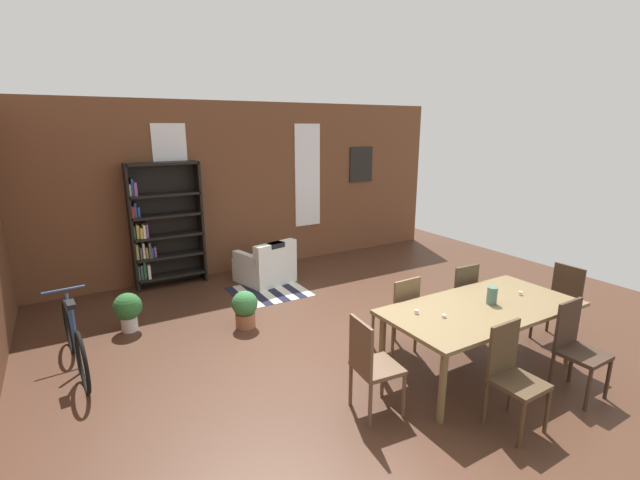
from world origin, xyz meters
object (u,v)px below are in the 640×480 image
potted_plant_corner (245,308)px  dining_chair_far_right (458,296)px  dining_chair_head_right (560,301)px  dining_chair_head_left (371,363)px  bookshelf_tall (162,227)px  potted_plant_by_shelf (128,309)px  bicycle_second (75,341)px  dining_table (482,312)px  dining_chair_far_left (399,312)px  dining_chair_near_left (512,373)px  armchair_white (266,266)px  dining_chair_near_right (576,346)px

potted_plant_corner → dining_chair_far_right: bearing=-34.3°
dining_chair_head_right → dining_chair_head_left: bearing=179.9°
bookshelf_tall → potted_plant_by_shelf: (-0.80, -1.54, -0.71)m
bicycle_second → dining_chair_head_right: bearing=-23.3°
dining_table → dining_chair_far_left: bearing=122.8°
dining_chair_head_left → dining_chair_far_right: bearing=21.0°
dining_chair_near_left → potted_plant_corner: dining_chair_near_left is taller
dining_chair_head_right → bookshelf_tall: bearing=130.3°
dining_chair_head_right → dining_chair_near_left: (-1.96, -0.76, 0.00)m
armchair_white → dining_chair_far_right: bearing=-66.5°
dining_table → potted_plant_by_shelf: dining_table is taller
potted_plant_corner → dining_table: bearing=-52.1°
dining_chair_far_left → bookshelf_tall: (-1.88, 3.77, 0.50)m
armchair_white → potted_plant_corner: (-0.96, -1.50, -0.00)m
dining_table → dining_chair_far_left: dining_chair_far_left is taller
dining_table → dining_chair_far_right: bearing=57.2°
dining_table → dining_chair_near_left: dining_chair_near_left is taller
bicycle_second → potted_plant_by_shelf: (0.63, 0.72, -0.03)m
dining_chair_far_right → dining_chair_head_right: bearing=-37.7°
dining_chair_far_right → bicycle_second: bearing=160.5°
dining_table → armchair_white: size_ratio=2.26×
dining_chair_head_right → dining_chair_head_left: size_ratio=1.00×
dining_chair_near_left → bicycle_second: (-3.31, 3.03, -0.18)m
dining_chair_far_left → dining_chair_near_left: bearing=-90.1°
dining_table → bicycle_second: size_ratio=1.31×
dining_chair_head_right → bookshelf_tall: (-3.83, 4.53, 0.50)m
dining_table → dining_chair_near_right: dining_chair_near_right is taller
dining_table → bicycle_second: (-3.80, 2.28, -0.36)m
dining_chair_head_right → armchair_white: dining_chair_head_right is taller
dining_chair_far_left → dining_chair_head_left: bearing=-142.4°
dining_chair_near_right → dining_chair_head_left: 2.10m
dining_chair_head_right → bicycle_second: bearing=156.7°
dining_chair_head_right → dining_chair_near_left: same height
potted_plant_corner → dining_chair_head_right: bearing=-35.3°
dining_chair_near_right → potted_plant_by_shelf: size_ratio=1.83×
bookshelf_tall → dining_chair_near_right: bearing=-61.6°
dining_chair_near_left → armchair_white: dining_chair_near_left is taller
dining_chair_near_right → dining_chair_far_left: size_ratio=1.00×
dining_chair_far_right → bookshelf_tall: (-2.86, 3.77, 0.50)m
dining_chair_head_left → potted_plant_by_shelf: dining_chair_head_left is taller
dining_chair_near_left → bookshelf_tall: (-1.87, 5.29, 0.50)m
dining_chair_far_right → dining_chair_head_left: 2.09m
bicycle_second → dining_chair_far_left: bearing=-24.6°
bookshelf_tall → potted_plant_corner: bearing=-75.8°
dining_table → dining_chair_head_left: size_ratio=2.30×
dining_chair_near_right → bookshelf_tall: bearing=118.4°
dining_chair_near_right → dining_chair_far_left: 1.81m
dining_chair_head_left → dining_chair_near_right: bearing=-21.4°
dining_chair_far_right → dining_chair_far_left: same height
dining_chair_far_left → dining_chair_head_left: size_ratio=1.00×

